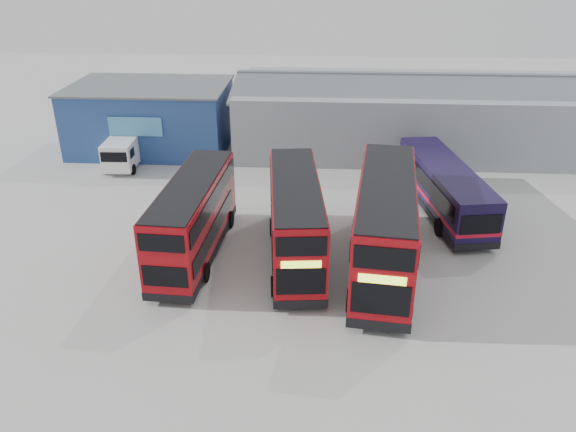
{
  "coord_description": "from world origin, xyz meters",
  "views": [
    {
      "loc": [
        -0.37,
        -24.98,
        15.1
      ],
      "look_at": [
        -2.04,
        1.57,
        2.1
      ],
      "focal_mm": 35.0,
      "sensor_mm": 36.0,
      "label": 1
    }
  ],
  "objects_px": {
    "maintenance_shed": "(426,114)",
    "single_decker_blue": "(444,189)",
    "panel_van": "(125,149)",
    "double_decker_centre": "(295,221)",
    "double_decker_right": "(384,227)",
    "double_decker_left": "(194,220)",
    "office_block": "(152,117)"
  },
  "relations": [
    {
      "from": "maintenance_shed",
      "to": "single_decker_blue",
      "type": "distance_m",
      "value": 12.91
    },
    {
      "from": "maintenance_shed",
      "to": "panel_van",
      "type": "height_order",
      "value": "maintenance_shed"
    },
    {
      "from": "double_decker_centre",
      "to": "panel_van",
      "type": "xyz_separation_m",
      "value": [
        -13.36,
        12.89,
        -0.9
      ]
    },
    {
      "from": "double_decker_right",
      "to": "single_decker_blue",
      "type": "distance_m",
      "value": 8.43
    },
    {
      "from": "single_decker_blue",
      "to": "panel_van",
      "type": "xyz_separation_m",
      "value": [
        -22.15,
        6.61,
        -0.24
      ]
    },
    {
      "from": "double_decker_left",
      "to": "double_decker_right",
      "type": "height_order",
      "value": "double_decker_right"
    },
    {
      "from": "office_block",
      "to": "panel_van",
      "type": "height_order",
      "value": "office_block"
    },
    {
      "from": "double_decker_centre",
      "to": "panel_van",
      "type": "distance_m",
      "value": 18.58
    },
    {
      "from": "double_decker_centre",
      "to": "double_decker_right",
      "type": "xyz_separation_m",
      "value": [
        4.47,
        -0.9,
        0.23
      ]
    },
    {
      "from": "double_decker_left",
      "to": "single_decker_blue",
      "type": "relative_size",
      "value": 0.88
    },
    {
      "from": "double_decker_left",
      "to": "single_decker_blue",
      "type": "height_order",
      "value": "double_decker_left"
    },
    {
      "from": "double_decker_right",
      "to": "panel_van",
      "type": "height_order",
      "value": "double_decker_right"
    },
    {
      "from": "maintenance_shed",
      "to": "double_decker_centre",
      "type": "xyz_separation_m",
      "value": [
        -9.62,
        -19.12,
        -0.44
      ]
    },
    {
      "from": "double_decker_centre",
      "to": "office_block",
      "type": "bearing_deg",
      "value": 120.16
    },
    {
      "from": "double_decker_left",
      "to": "single_decker_blue",
      "type": "distance_m",
      "value": 15.46
    },
    {
      "from": "office_block",
      "to": "double_decker_right",
      "type": "height_order",
      "value": "office_block"
    },
    {
      "from": "double_decker_centre",
      "to": "panel_van",
      "type": "height_order",
      "value": "double_decker_centre"
    },
    {
      "from": "office_block",
      "to": "maintenance_shed",
      "type": "xyz_separation_m",
      "value": [
        22.0,
        2.01,
        0.02
      ]
    },
    {
      "from": "double_decker_right",
      "to": "panel_van",
      "type": "xyz_separation_m",
      "value": [
        -17.83,
        13.79,
        -1.13
      ]
    },
    {
      "from": "panel_van",
      "to": "double_decker_centre",
      "type": "bearing_deg",
      "value": -46.16
    },
    {
      "from": "maintenance_shed",
      "to": "double_decker_left",
      "type": "relative_size",
      "value": 3.03
    },
    {
      "from": "double_decker_left",
      "to": "panel_van",
      "type": "xyz_separation_m",
      "value": [
        -8.04,
        12.91,
        -0.83
      ]
    },
    {
      "from": "double_decker_right",
      "to": "double_decker_centre",
      "type": "bearing_deg",
      "value": 175.05
    },
    {
      "from": "office_block",
      "to": "double_decker_left",
      "type": "xyz_separation_m",
      "value": [
        7.07,
        -17.14,
        -0.49
      ]
    },
    {
      "from": "maintenance_shed",
      "to": "single_decker_blue",
      "type": "height_order",
      "value": "maintenance_shed"
    },
    {
      "from": "double_decker_right",
      "to": "panel_van",
      "type": "relative_size",
      "value": 2.21
    },
    {
      "from": "double_decker_left",
      "to": "panel_van",
      "type": "height_order",
      "value": "double_decker_left"
    },
    {
      "from": "office_block",
      "to": "double_decker_centre",
      "type": "relative_size",
      "value": 1.17
    },
    {
      "from": "double_decker_centre",
      "to": "double_decker_right",
      "type": "relative_size",
      "value": 0.9
    },
    {
      "from": "double_decker_left",
      "to": "double_decker_right",
      "type": "bearing_deg",
      "value": 177.9
    },
    {
      "from": "office_block",
      "to": "double_decker_left",
      "type": "bearing_deg",
      "value": -67.59
    },
    {
      "from": "double_decker_right",
      "to": "single_decker_blue",
      "type": "height_order",
      "value": "double_decker_right"
    }
  ]
}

